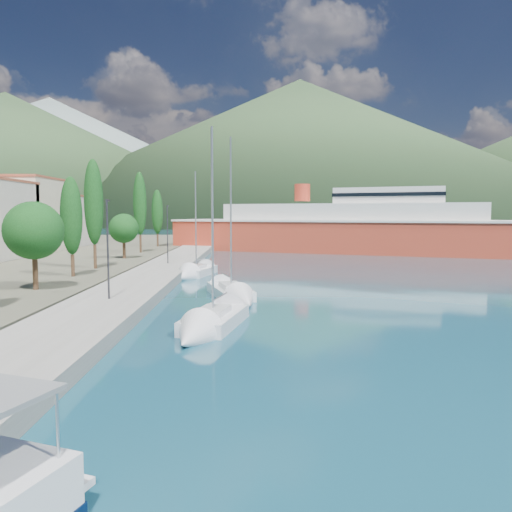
{
  "coord_description": "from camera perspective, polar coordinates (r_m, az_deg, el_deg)",
  "views": [
    {
      "loc": [
        -0.32,
        -15.32,
        5.99
      ],
      "look_at": [
        0.0,
        14.0,
        3.5
      ],
      "focal_mm": 35.0,
      "sensor_mm": 36.0,
      "label": 1
    }
  ],
  "objects": [
    {
      "name": "ground",
      "position": [
        135.46,
        -0.49,
        2.33
      ],
      "size": [
        1400.0,
        1400.0,
        0.0
      ],
      "primitive_type": "plane",
      "color": "navy"
    },
    {
      "name": "quay",
      "position": [
        42.6,
        -12.39,
        -2.8
      ],
      "size": [
        5.0,
        88.0,
        0.8
      ],
      "primitive_type": "cube",
      "color": "gray",
      "rests_on": "ground"
    },
    {
      "name": "hills_far",
      "position": [
        653.01,
        11.88,
        11.04
      ],
      "size": [
        1480.0,
        900.0,
        180.0
      ],
      "color": "gray",
      "rests_on": "ground"
    },
    {
      "name": "hills_near",
      "position": [
        402.43,
        13.78,
        10.88
      ],
      "size": [
        1010.0,
        520.0,
        115.0
      ],
      "color": "#314C2B",
      "rests_on": "ground"
    },
    {
      "name": "tree_row",
      "position": [
        48.1,
        -18.88,
        4.43
      ],
      "size": [
        4.03,
        65.34,
        10.93
      ],
      "color": "#47301E",
      "rests_on": "land_strip"
    },
    {
      "name": "lamp_posts",
      "position": [
        31.41,
        -16.67,
        1.17
      ],
      "size": [
        0.15,
        44.77,
        6.06
      ],
      "color": "#2D2D33",
      "rests_on": "quay"
    },
    {
      "name": "sailboat_near",
      "position": [
        25.17,
        -5.98,
        -8.23
      ],
      "size": [
        4.08,
        8.24,
        11.37
      ],
      "color": "silver",
      "rests_on": "ground"
    },
    {
      "name": "sailboat_mid",
      "position": [
        34.5,
        -2.2,
        -4.64
      ],
      "size": [
        4.48,
        8.81,
        12.26
      ],
      "color": "silver",
      "rests_on": "ground"
    },
    {
      "name": "sailboat_far",
      "position": [
        47.49,
        -7.44,
        -2.06
      ],
      "size": [
        4.1,
        7.81,
        10.96
      ],
      "color": "silver",
      "rests_on": "ground"
    },
    {
      "name": "ferry",
      "position": [
        79.44,
        10.91,
        2.94
      ],
      "size": [
        57.51,
        32.05,
        11.33
      ],
      "color": "#C33B25",
      "rests_on": "ground"
    }
  ]
}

